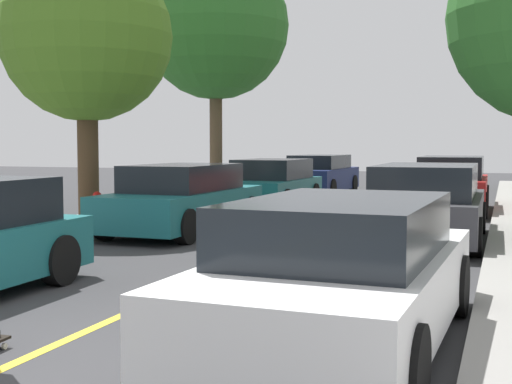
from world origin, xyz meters
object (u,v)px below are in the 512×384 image
(parked_car_left_near, at_px, (183,199))
(street_tree_left_nearest, at_px, (86,37))
(parked_car_left_far, at_px, (271,184))
(parked_car_left_farthest, at_px, (320,175))
(parked_car_right_nearest, at_px, (342,274))
(parked_car_right_far, at_px, (452,185))
(fire_hydrant, at_px, (97,209))
(street_tree_left_near, at_px, (216,27))
(parked_car_right_near, at_px, (427,204))

(parked_car_left_near, bearing_deg, street_tree_left_nearest, -176.32)
(parked_car_left_far, distance_m, street_tree_left_nearest, 6.95)
(parked_car_left_far, relative_size, parked_car_left_farthest, 0.92)
(parked_car_right_nearest, relative_size, parked_car_right_far, 1.00)
(parked_car_right_nearest, distance_m, fire_hydrant, 8.66)
(parked_car_left_farthest, bearing_deg, parked_car_right_far, -45.02)
(parked_car_left_far, bearing_deg, fire_hydrant, -103.28)
(parked_car_right_far, xyz_separation_m, street_tree_left_near, (-6.92, 0.55, 4.55))
(parked_car_left_farthest, relative_size, fire_hydrant, 6.32)
(street_tree_left_near, bearing_deg, parked_car_left_near, -72.42)
(parked_car_left_near, height_order, parked_car_right_near, parked_car_right_near)
(parked_car_left_near, height_order, parked_car_right_nearest, parked_car_left_near)
(parked_car_left_near, xyz_separation_m, parked_car_right_far, (4.80, 6.14, 0.04))
(parked_car_left_near, distance_m, parked_car_left_farthest, 10.94)
(parked_car_left_near, distance_m, parked_car_left_far, 5.58)
(parked_car_right_nearest, xyz_separation_m, parked_car_right_near, (0.00, 6.92, 0.06))
(parked_car_right_nearest, distance_m, parked_car_right_far, 12.87)
(parked_car_right_nearest, bearing_deg, parked_car_right_near, 89.99)
(street_tree_left_near, bearing_deg, parked_car_right_nearest, -62.72)
(parked_car_right_nearest, xyz_separation_m, parked_car_right_far, (0.00, 12.87, 0.07))
(parked_car_left_near, bearing_deg, parked_car_left_farthest, 90.00)
(parked_car_left_farthest, xyz_separation_m, street_tree_left_nearest, (-2.12, -11.08, 3.31))
(parked_car_left_near, relative_size, parked_car_left_far, 1.11)
(parked_car_left_far, relative_size, street_tree_left_near, 0.56)
(parked_car_right_nearest, height_order, parked_car_right_near, parked_car_right_near)
(parked_car_left_near, xyz_separation_m, parked_car_left_far, (0.00, 5.58, -0.01))
(parked_car_right_near, xyz_separation_m, parked_car_right_far, (0.00, 5.95, 0.01))
(street_tree_left_nearest, distance_m, street_tree_left_near, 6.94)
(parked_car_left_far, distance_m, parked_car_left_farthest, 5.37)
(street_tree_left_near, bearing_deg, parked_car_right_near, -43.21)
(parked_car_left_farthest, relative_size, parked_car_right_near, 1.00)
(parked_car_right_near, bearing_deg, parked_car_right_nearest, -90.01)
(parked_car_left_near, height_order, parked_car_left_farthest, parked_car_left_farthest)
(parked_car_right_far, bearing_deg, fire_hydrant, -132.31)
(parked_car_left_farthest, relative_size, street_tree_left_near, 0.60)
(parked_car_left_farthest, xyz_separation_m, street_tree_left_near, (-2.12, -4.25, 4.57))
(parked_car_left_farthest, distance_m, street_tree_left_nearest, 11.76)
(parked_car_right_far, bearing_deg, parked_car_right_near, -90.00)
(parked_car_right_nearest, bearing_deg, parked_car_left_farthest, 105.20)
(parked_car_right_nearest, height_order, parked_car_right_far, parked_car_right_far)
(parked_car_right_far, relative_size, street_tree_left_nearest, 0.78)
(parked_car_right_far, height_order, street_tree_left_near, street_tree_left_near)
(parked_car_right_nearest, height_order, fire_hydrant, parked_car_right_nearest)
(parked_car_left_near, distance_m, street_tree_left_nearest, 3.95)
(parked_car_right_near, distance_m, fire_hydrant, 6.38)
(street_tree_left_nearest, xyz_separation_m, fire_hydrant, (0.62, -0.65, -3.51))
(fire_hydrant, bearing_deg, parked_car_left_farthest, 82.71)
(street_tree_left_nearest, height_order, fire_hydrant, street_tree_left_nearest)
(parked_car_left_far, relative_size, street_tree_left_nearest, 0.72)
(parked_car_left_far, xyz_separation_m, street_tree_left_near, (-2.12, 1.12, 4.60))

